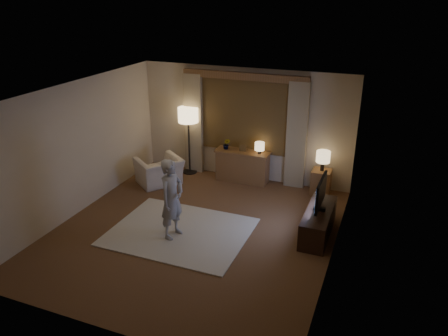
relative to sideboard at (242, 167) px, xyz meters
The scene contains 13 objects.
room 2.23m from the sideboard, 91.60° to the right, with size 5.04×5.54×2.64m.
rug 2.68m from the sideboard, 96.35° to the right, with size 2.50×2.00×0.02m, color beige.
sideboard is the anchor object (origin of this frame).
picture_frame 0.45m from the sideboard, behind, with size 0.16×0.02×0.20m, color brown.
plant 0.64m from the sideboard, behind, with size 0.17×0.13×0.30m, color #999999.
table_lamp_sideboard 0.68m from the sideboard, ahead, with size 0.22×0.22×0.30m.
floor_lamp 1.71m from the sideboard, behind, with size 0.48×0.48×1.63m.
armchair 1.92m from the sideboard, 153.45° to the right, with size 0.95×0.83×0.62m, color beige.
side_table 1.84m from the sideboard, ahead, with size 0.40×0.40×0.56m, color brown.
table_lamp_side 1.91m from the sideboard, ahead, with size 0.30×0.30×0.44m.
tv_stand 2.75m from the sideboard, 40.40° to the right, with size 0.45×1.40×0.50m, color black.
tv 2.79m from the sideboard, 40.42° to the right, with size 0.21×0.86×0.62m.
person 2.87m from the sideboard, 96.74° to the right, with size 0.54×0.35×1.48m, color gray.
Camera 1 is at (3.12, -6.40, 4.20)m, focal length 35.00 mm.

